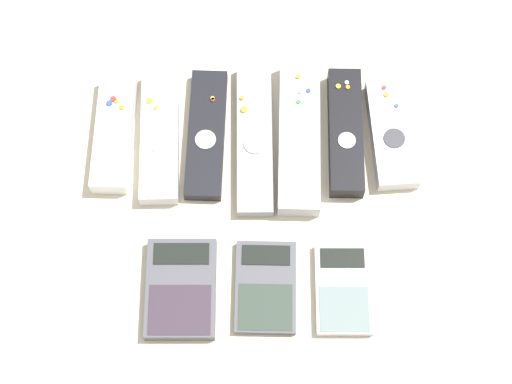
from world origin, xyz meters
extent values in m
plane|color=beige|center=(0.00, 0.00, 0.00)|extent=(3.00, 3.00, 0.00)
cube|color=white|center=(-0.19, 0.13, 0.01)|extent=(0.06, 0.17, 0.03)
cylinder|color=silver|center=(-0.19, 0.13, 0.03)|extent=(0.03, 0.03, 0.00)
cylinder|color=blue|center=(-0.19, 0.17, 0.03)|extent=(0.01, 0.01, 0.00)
cylinder|color=red|center=(-0.19, 0.18, 0.03)|extent=(0.01, 0.01, 0.00)
cylinder|color=orange|center=(-0.17, 0.16, 0.03)|extent=(0.01, 0.01, 0.00)
cylinder|color=orange|center=(-0.18, 0.17, 0.03)|extent=(0.01, 0.01, 0.00)
cube|color=silver|center=(-0.12, 0.13, 0.01)|extent=(0.05, 0.19, 0.02)
cylinder|color=silver|center=(-0.12, 0.11, 0.02)|extent=(0.03, 0.03, 0.00)
cylinder|color=yellow|center=(-0.13, 0.16, 0.02)|extent=(0.01, 0.01, 0.00)
cylinder|color=yellow|center=(-0.14, 0.18, 0.02)|extent=(0.01, 0.01, 0.00)
cube|color=black|center=(-0.06, 0.13, 0.01)|extent=(0.06, 0.18, 0.02)
cylinder|color=silver|center=(-0.06, 0.12, 0.02)|extent=(0.03, 0.03, 0.00)
cylinder|color=yellow|center=(-0.05, 0.18, 0.02)|extent=(0.01, 0.01, 0.00)
cylinder|color=red|center=(-0.05, 0.18, 0.02)|extent=(0.01, 0.01, 0.00)
cube|color=gray|center=(0.00, 0.12, 0.01)|extent=(0.05, 0.21, 0.02)
cylinder|color=silver|center=(0.00, 0.11, 0.02)|extent=(0.03, 0.03, 0.00)
cylinder|color=yellow|center=(-0.01, 0.16, 0.02)|extent=(0.01, 0.01, 0.00)
cylinder|color=orange|center=(-0.02, 0.18, 0.02)|extent=(0.01, 0.01, 0.00)
cube|color=#B7B7BC|center=(0.06, 0.12, 0.01)|extent=(0.06, 0.22, 0.03)
cylinder|color=blue|center=(0.07, 0.18, 0.03)|extent=(0.01, 0.01, 0.00)
cylinder|color=green|center=(0.06, 0.17, 0.03)|extent=(0.01, 0.01, 0.00)
cylinder|color=silver|center=(0.06, 0.18, 0.03)|extent=(0.01, 0.01, 0.00)
cylinder|color=orange|center=(0.06, 0.20, 0.03)|extent=(0.01, 0.01, 0.00)
cube|color=black|center=(0.12, 0.13, 0.01)|extent=(0.05, 0.18, 0.03)
cylinder|color=silver|center=(0.12, 0.11, 0.03)|extent=(0.02, 0.02, 0.00)
cylinder|color=silver|center=(0.12, 0.19, 0.03)|extent=(0.01, 0.01, 0.00)
cylinder|color=orange|center=(0.13, 0.19, 0.03)|extent=(0.01, 0.01, 0.00)
cylinder|color=yellow|center=(0.11, 0.19, 0.03)|extent=(0.01, 0.01, 0.00)
cube|color=silver|center=(0.18, 0.12, 0.01)|extent=(0.06, 0.15, 0.02)
cylinder|color=#38383D|center=(0.18, 0.11, 0.02)|extent=(0.03, 0.03, 0.00)
cylinder|color=red|center=(0.17, 0.19, 0.02)|extent=(0.01, 0.01, 0.00)
cylinder|color=blue|center=(0.19, 0.16, 0.02)|extent=(0.01, 0.01, 0.00)
cylinder|color=orange|center=(0.18, 0.18, 0.02)|extent=(0.01, 0.01, 0.00)
cube|color=#4C4C51|center=(-0.10, -0.08, 0.01)|extent=(0.09, 0.13, 0.02)
cube|color=black|center=(-0.09, -0.04, 0.02)|extent=(0.07, 0.03, 0.00)
cube|color=#372B36|center=(-0.10, -0.11, 0.02)|extent=(0.08, 0.06, 0.00)
cube|color=#4C4C51|center=(0.01, -0.08, 0.01)|extent=(0.08, 0.12, 0.01)
cube|color=black|center=(0.01, -0.04, 0.01)|extent=(0.06, 0.03, 0.00)
cube|color=#2F3D30|center=(0.01, -0.11, 0.01)|extent=(0.07, 0.06, 0.00)
cube|color=#B2B2B7|center=(0.10, -0.08, 0.01)|extent=(0.07, 0.12, 0.01)
cube|color=black|center=(0.11, -0.05, 0.01)|extent=(0.06, 0.03, 0.00)
cube|color=slate|center=(0.10, -0.11, 0.01)|extent=(0.06, 0.06, 0.00)
camera|label=1|loc=(-0.01, -0.36, 1.03)|focal=60.00mm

